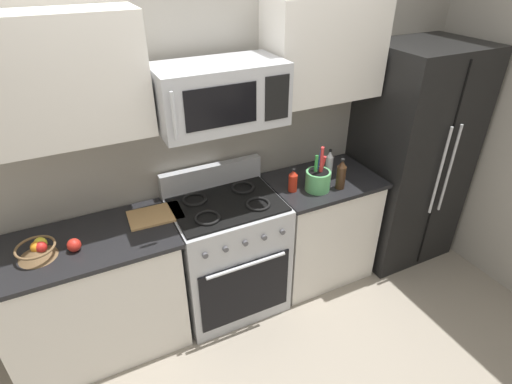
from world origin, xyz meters
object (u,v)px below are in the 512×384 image
Objects in this scene: bottle_hot_sauce at (293,181)px; bottle_soy at (341,175)px; utensil_crock at (318,179)px; apple_loose at (74,245)px; fruit_basket at (37,250)px; cutting_board at (155,215)px; microwave at (220,95)px; refrigerator at (409,157)px; bottle_vinegar at (329,165)px; range_oven at (228,254)px.

bottle_hot_sauce is 0.35m from bottle_soy.
utensil_crock is 1.65m from apple_loose.
fruit_basket is 0.71m from cutting_board.
bottle_soy is at bearing -19.58° from bottle_hot_sauce.
microwave is 4.32× the size of bottle_hot_sauce.
apple_loose is at bearing -178.90° from refrigerator.
microwave is 3.52× the size of fruit_basket.
apple_loose is (0.19, -0.04, -0.01)m from fruit_basket.
apple_loose is at bearing -10.64° from fruit_basket.
bottle_soy is (2.00, -0.13, 0.06)m from fruit_basket.
microwave is 3.28× the size of bottle_soy.
cutting_board is 1.50× the size of bottle_vinegar.
bottle_soy is (-0.81, -0.14, 0.10)m from refrigerator.
bottle_vinegar reaches higher than bottle_hot_sauce.
microwave is 0.96m from utensil_crock.
apple_loose is 1.83m from bottle_vinegar.
fruit_basket reaches higher than cutting_board.
utensil_crock is 1.51× the size of bottle_vinegar.
microwave reaches higher than cutting_board.
bottle_hot_sauce is (0.50, -0.07, -0.68)m from microwave.
bottle_vinegar is (-0.79, 0.03, 0.10)m from refrigerator.
fruit_basket is at bearing -178.61° from bottle_vinegar.
bottle_hot_sauce is at bearing -4.52° from range_oven.
fruit_basket is 2.02m from bottle_vinegar.
apple_loose is at bearing -176.06° from range_oven.
fruit_basket is 1.23× the size of bottle_hot_sauce.
bottle_vinegar is (0.85, 0.02, 0.54)m from range_oven.
refrigerator is 2.81m from fruit_basket.
apple_loose is (-0.98, -0.09, -0.72)m from microwave.
apple_loose is at bearing 177.15° from bottle_soy.
bottle_vinegar is at bearing 1.39° from fruit_basket.
refrigerator is 0.98m from utensil_crock.
utensil_crock is 1.84m from fruit_basket.
range_oven is at bearing -178.82° from bottle_vinegar.
bottle_hot_sauce is 0.78× the size of bottle_vinegar.
utensil_crock is 1.00× the size of cutting_board.
bottle_soy is at bearing -9.99° from cutting_board.
range_oven is 1.70m from refrigerator.
utensil_crock is (0.67, -0.13, -0.68)m from microwave.
cutting_board is 1.46× the size of bottle_soy.
bottle_soy is at bearing -3.60° from fruit_basket.
apple_loose is 1.81m from bottle_soy.
utensil_crock is at bearing -10.86° from microwave.
cutting_board is at bearing 177.63° from bottle_vinegar.
range_oven is 0.59× the size of refrigerator.
range_oven is 1.01m from bottle_vinegar.
range_oven is 6.10× the size of bottle_hot_sauce.
apple_loose is 0.53m from cutting_board.
bottle_vinegar is (1.83, 0.08, 0.07)m from apple_loose.
microwave is 2.24× the size of cutting_board.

